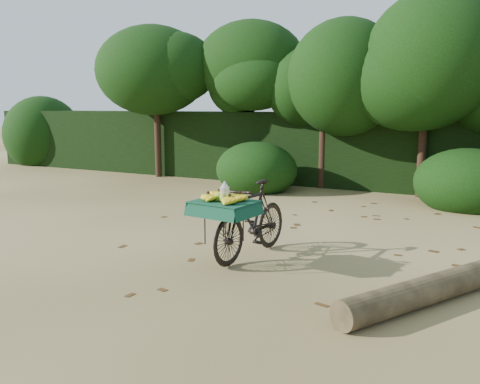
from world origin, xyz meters
The scene contains 7 objects.
ground centered at (0.00, 0.00, 0.00)m, with size 80.00×80.00×0.00m, color tan.
vendor_bicycle centered at (-0.78, -0.47, 0.51)m, with size 0.78×1.78×1.01m.
fallen_log centered at (1.91, -0.37, 0.15)m, with size 0.29×0.29×4.02m, color brown.
hedge_backdrop centered at (0.00, 6.30, 0.90)m, with size 26.00×1.80×1.80m, color black.
tree_row centered at (-0.65, 5.50, 2.00)m, with size 14.50×2.00×4.00m, color black, non-canonical shape.
bush_clumps centered at (0.50, 4.30, 0.45)m, with size 8.80×1.70×0.90m, color black, non-canonical shape.
leaf_litter centered at (0.00, 0.65, 0.01)m, with size 7.00×7.30×0.01m, color #4A3013, non-canonical shape.
Camera 1 is at (2.09, -6.23, 1.96)m, focal length 38.00 mm.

